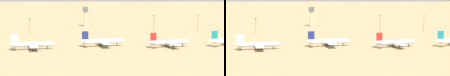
% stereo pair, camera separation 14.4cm
% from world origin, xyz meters
% --- Properties ---
extents(ground, '(4000.00, 4000.00, 0.00)m').
position_xyz_m(ground, '(0.00, 0.00, 0.00)').
color(ground, tan).
extents(parked_jet_white_1, '(33.54, 28.23, 11.08)m').
position_xyz_m(parked_jet_white_1, '(-48.69, 0.90, 3.63)').
color(parked_jet_white_1, silver).
rests_on(parked_jet_white_1, ground).
extents(parked_jet_navy_2, '(34.88, 29.44, 11.52)m').
position_xyz_m(parked_jet_navy_2, '(2.05, 9.92, 3.77)').
color(parked_jet_navy_2, silver).
rests_on(parked_jet_navy_2, ground).
extents(parked_jet_red_3, '(33.46, 28.49, 11.07)m').
position_xyz_m(parked_jet_red_3, '(49.38, -1.17, 3.63)').
color(parked_jet_red_3, silver).
rests_on(parked_jet_red_3, ground).
extents(control_tower, '(5.20, 5.20, 19.97)m').
position_xyz_m(control_tower, '(2.63, 155.30, 12.05)').
color(control_tower, '#C6B793').
rests_on(control_tower, ground).
extents(light_pole_west, '(1.80, 0.50, 14.33)m').
position_xyz_m(light_pole_west, '(103.92, 102.22, 8.35)').
color(light_pole_west, '#59595E').
rests_on(light_pole_west, ground).
extents(light_pole_mid, '(1.80, 0.50, 14.07)m').
position_xyz_m(light_pole_mid, '(-51.86, 94.88, 8.22)').
color(light_pole_mid, '#59595E').
rests_on(light_pole_mid, ground).
extents(light_pole_east, '(1.80, 0.50, 15.05)m').
position_xyz_m(light_pole_east, '(61.21, 99.93, 8.72)').
color(light_pole_east, '#59595E').
rests_on(light_pole_east, ground).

